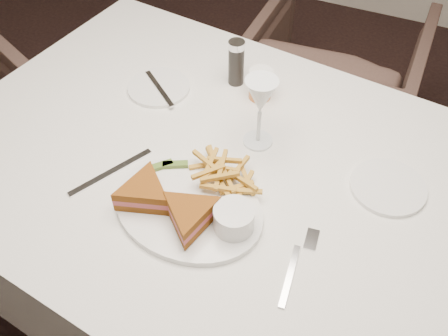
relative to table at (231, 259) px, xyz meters
name	(u,v)px	position (x,y,z in m)	size (l,w,h in m)	color
table	(231,259)	(0.00, 0.00, 0.00)	(1.37, 0.91, 0.75)	silver
chair_far	(333,79)	(0.03, 0.97, -0.05)	(0.63, 0.59, 0.65)	#49332C
table_setting	(215,168)	(-0.02, -0.05, 0.41)	(0.77, 0.67, 0.18)	white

